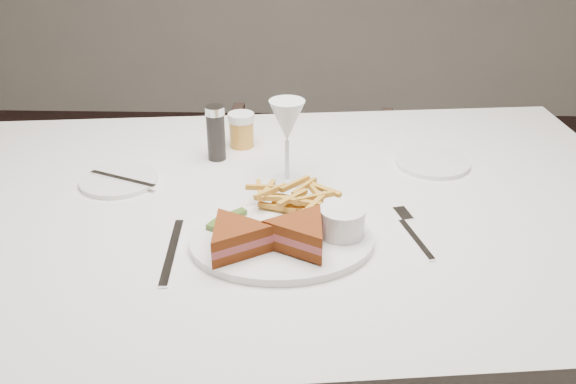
% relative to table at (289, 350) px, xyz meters
% --- Properties ---
extents(table, '(1.55, 1.12, 0.75)m').
position_rel_table_xyz_m(table, '(0.00, 0.00, 0.00)').
color(table, silver).
rests_on(table, ground).
extents(chair_far, '(0.63, 0.59, 0.61)m').
position_rel_table_xyz_m(chair_far, '(0.04, 0.87, -0.07)').
color(chair_far, '#49342D').
rests_on(chair_far, ground).
extents(table_setting, '(0.82, 0.60, 0.18)m').
position_rel_table_xyz_m(table_setting, '(-0.02, -0.05, 0.41)').
color(table_setting, white).
rests_on(table_setting, table).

